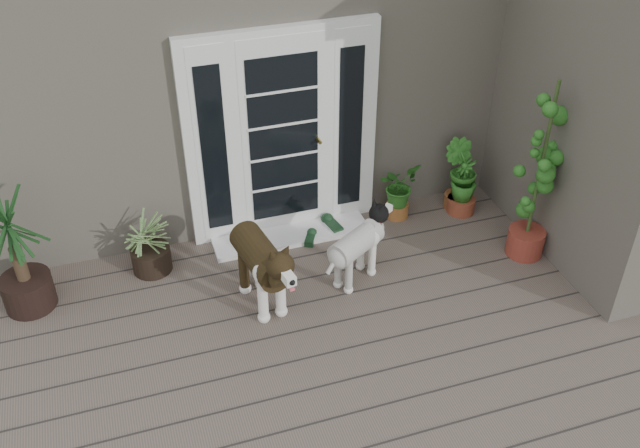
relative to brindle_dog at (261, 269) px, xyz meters
name	(u,v)px	position (x,y,z in m)	size (l,w,h in m)	color
deck	(383,376)	(0.73, -1.11, -0.46)	(6.20, 4.60, 0.12)	#6B5B4C
house_main	(250,25)	(0.73, 3.14, 1.03)	(7.40, 4.00, 3.10)	#665E54
house_wing	(637,105)	(3.63, -0.01, 1.03)	(1.60, 2.40, 3.10)	#665E54
door_unit	(283,135)	(0.53, 1.09, 0.68)	(1.90, 0.14, 2.15)	white
door_step	(291,234)	(0.53, 0.89, -0.37)	(1.60, 0.40, 0.05)	white
brindle_dog	(261,269)	(0.00, 0.00, 0.00)	(0.41, 0.95, 0.79)	#372914
white_dog	(356,253)	(0.91, 0.05, -0.08)	(0.32, 0.75, 0.63)	white
spider_plant	(148,241)	(-0.89, 0.80, -0.06)	(0.62, 0.62, 0.67)	#94B871
yucca	(16,251)	(-2.00, 0.63, 0.22)	(0.86, 0.86, 1.24)	black
herb_a	(398,195)	(1.70, 0.89, -0.13)	(0.41, 0.41, 0.52)	#1E5317
herb_b	(458,184)	(2.38, 0.85, -0.11)	(0.39, 0.39, 0.58)	#265217
herb_c	(463,191)	(2.39, 0.76, -0.15)	(0.32, 0.32, 0.50)	#1C5317
sapling	(540,170)	(2.65, -0.09, 0.56)	(0.57, 0.57, 1.92)	#1C621F
clog_left	(332,225)	(0.97, 0.89, -0.35)	(0.16, 0.33, 0.10)	black
clog_right	(311,238)	(0.69, 0.76, -0.36)	(0.12, 0.26, 0.08)	#14341A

